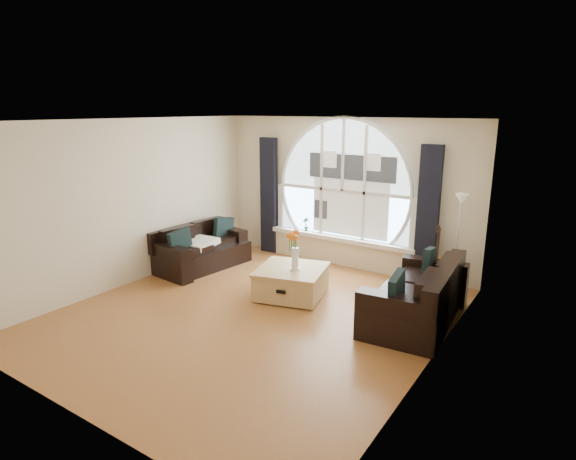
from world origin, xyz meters
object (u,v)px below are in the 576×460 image
object	(u,v)px
sofa_right	(416,294)
vase_flowers	(295,245)
guitar	(438,256)
floor_lamp	(457,245)
coffee_chest	(292,281)
sofa_left	(202,246)
potted_plant	(306,224)

from	to	relation	value
sofa_right	vase_flowers	xyz separation A→B (m)	(-1.83, -0.21, 0.44)
vase_flowers	guitar	world-z (taller)	vase_flowers
vase_flowers	guitar	bearing A→B (deg)	44.95
guitar	floor_lamp	bearing A→B (deg)	-31.76
sofa_right	coffee_chest	size ratio (longest dim) A/B	1.88
sofa_left	sofa_right	size ratio (longest dim) A/B	0.91
sofa_right	guitar	world-z (taller)	guitar
coffee_chest	guitar	bearing A→B (deg)	28.18
vase_flowers	potted_plant	bearing A→B (deg)	116.64
coffee_chest	guitar	world-z (taller)	guitar
sofa_left	floor_lamp	xyz separation A→B (m)	(4.21, 1.27, 0.40)
coffee_chest	vase_flowers	xyz separation A→B (m)	(0.09, -0.03, 0.60)
sofa_right	guitar	xyz separation A→B (m)	(-0.15, 1.46, 0.13)
sofa_left	potted_plant	size ratio (longest dim) A/B	6.49
coffee_chest	guitar	size ratio (longest dim) A/B	0.95
potted_plant	sofa_left	bearing A→B (deg)	-130.74
sofa_left	vase_flowers	size ratio (longest dim) A/B	2.47
coffee_chest	potted_plant	bearing A→B (deg)	100.05
floor_lamp	vase_flowers	bearing A→B (deg)	-142.34
sofa_left	vase_flowers	distance (m)	2.27
floor_lamp	guitar	xyz separation A→B (m)	(-0.32, 0.13, -0.27)
sofa_left	vase_flowers	xyz separation A→B (m)	(2.21, -0.27, 0.44)
coffee_chest	vase_flowers	size ratio (longest dim) A/B	1.44
sofa_right	vase_flowers	world-z (taller)	vase_flowers
sofa_right	potted_plant	bearing A→B (deg)	145.44
sofa_left	sofa_right	world-z (taller)	sofa_right
sofa_left	sofa_right	distance (m)	4.04
vase_flowers	potted_plant	distance (m)	2.01
sofa_left	sofa_right	xyz separation A→B (m)	(4.04, -0.06, 0.00)
sofa_left	floor_lamp	bearing A→B (deg)	23.51
vase_flowers	sofa_right	bearing A→B (deg)	6.65
sofa_left	coffee_chest	bearing A→B (deg)	0.27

